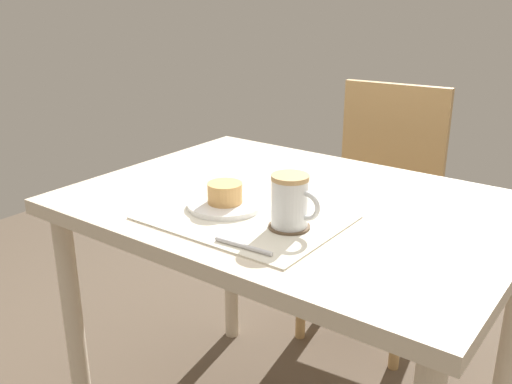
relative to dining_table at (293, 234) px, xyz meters
name	(u,v)px	position (x,y,z in m)	size (l,w,h in m)	color
dining_table	(293,234)	(0.00, 0.00, 0.00)	(1.04, 0.77, 0.74)	beige
wooden_chair	(379,201)	(-0.10, 0.74, -0.16)	(0.46, 0.46, 0.90)	tan
placemat	(245,217)	(-0.02, -0.16, 0.09)	(0.41, 0.31, 0.00)	silver
pastry_plate	(225,205)	(-0.09, -0.15, 0.10)	(0.17, 0.17, 0.01)	white
pastry	(225,193)	(-0.09, -0.15, 0.13)	(0.08, 0.08, 0.05)	#E0A860
coffee_coaster	(289,226)	(0.09, -0.16, 0.10)	(0.09, 0.09, 0.01)	brown
coffee_mug	(291,201)	(0.09, -0.16, 0.15)	(0.11, 0.08, 0.11)	white
teaspoon	(243,246)	(0.07, -0.29, 0.10)	(0.01, 0.01, 0.13)	silver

